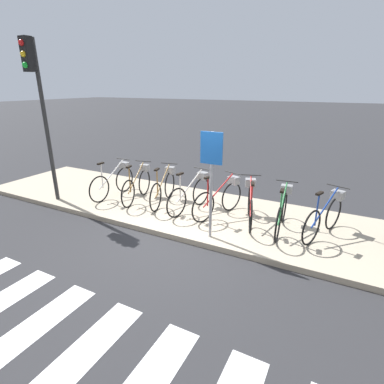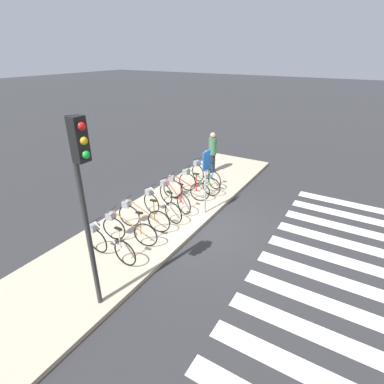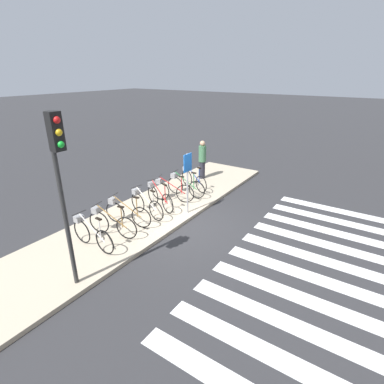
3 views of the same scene
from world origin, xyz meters
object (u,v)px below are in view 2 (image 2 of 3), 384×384
object	(u,v)px
parked_bicycle_4	(173,195)
traffic_light	(83,182)
pedestrian	(212,152)
parked_bicycle_3	(160,204)
parked_bicycle_5	(184,188)
parked_bicycle_2	(141,215)
parked_bicycle_6	(197,181)
parked_bicycle_0	(108,243)
sign_post	(206,172)
parked_bicycle_1	(126,228)
parked_bicycle_7	(204,174)

from	to	relation	value
parked_bicycle_4	traffic_light	world-z (taller)	traffic_light
pedestrian	parked_bicycle_3	bearing A→B (deg)	-174.58
parked_bicycle_5	parked_bicycle_2	bearing A→B (deg)	178.90
parked_bicycle_6	parked_bicycle_0	bearing A→B (deg)	-179.84
parked_bicycle_5	sign_post	distance (m)	1.58
traffic_light	sign_post	size ratio (longest dim) A/B	1.86
sign_post	pedestrian	bearing A→B (deg)	24.08
parked_bicycle_0	traffic_light	world-z (taller)	traffic_light
parked_bicycle_0	sign_post	xyz separation A→B (m)	(3.35, -1.00, 1.00)
parked_bicycle_2	parked_bicycle_4	world-z (taller)	same
parked_bicycle_3	traffic_light	bearing A→B (deg)	-162.30
parked_bicycle_5	pedestrian	world-z (taller)	pedestrian
parked_bicycle_3	pedestrian	xyz separation A→B (m)	(4.38, 0.42, 0.48)
parked_bicycle_0	parked_bicycle_6	size ratio (longest dim) A/B	1.00
parked_bicycle_4	sign_post	xyz separation A→B (m)	(0.23, -1.12, 1.00)
parked_bicycle_1	pedestrian	distance (m)	6.02
parked_bicycle_4	parked_bicycle_5	world-z (taller)	same
parked_bicycle_2	parked_bicycle_5	bearing A→B (deg)	-1.10
parked_bicycle_4	parked_bicycle_6	distance (m)	1.45
parked_bicycle_0	parked_bicycle_3	xyz separation A→B (m)	(2.36, 0.10, 0.00)
parked_bicycle_4	parked_bicycle_7	distance (m)	2.27
parked_bicycle_1	parked_bicycle_6	world-z (taller)	same
parked_bicycle_2	parked_bicycle_3	xyz separation A→B (m)	(0.85, -0.07, 0.00)
parked_bicycle_0	parked_bicycle_4	bearing A→B (deg)	2.18
parked_bicycle_6	parked_bicycle_7	distance (m)	0.84
parked_bicycle_6	pedestrian	world-z (taller)	pedestrian
parked_bicycle_0	parked_bicycle_5	distance (m)	3.83
parked_bicycle_0	parked_bicycle_4	size ratio (longest dim) A/B	1.05
parked_bicycle_4	parked_bicycle_3	bearing A→B (deg)	-178.57
parked_bicycle_3	pedestrian	bearing A→B (deg)	5.42
parked_bicycle_1	parked_bicycle_5	world-z (taller)	same
parked_bicycle_2	pedestrian	size ratio (longest dim) A/B	0.95
sign_post	parked_bicycle_5	bearing A→B (deg)	67.24
parked_bicycle_5	traffic_light	distance (m)	5.70
traffic_light	parked_bicycle_7	bearing A→B (deg)	10.28
parked_bicycle_4	parked_bicycle_5	xyz separation A→B (m)	(0.71, 0.01, 0.00)
parked_bicycle_0	pedestrian	size ratio (longest dim) A/B	0.97
parked_bicycle_6	sign_post	xyz separation A→B (m)	(-1.21, -1.01, 1.00)
parked_bicycle_7	parked_bicycle_0	bearing A→B (deg)	-178.35
parked_bicycle_4	parked_bicycle_7	xyz separation A→B (m)	(2.27, 0.04, 0.00)
parked_bicycle_2	pedestrian	xyz separation A→B (m)	(5.23, 0.34, 0.48)
parked_bicycle_7	sign_post	bearing A→B (deg)	-150.47
parked_bicycle_7	sign_post	size ratio (longest dim) A/B	0.76
parked_bicycle_5	pedestrian	xyz separation A→B (m)	(2.92, 0.39, 0.48)
parked_bicycle_7	pedestrian	world-z (taller)	pedestrian
parked_bicycle_0	parked_bicycle_6	distance (m)	4.56
parked_bicycle_6	parked_bicycle_4	bearing A→B (deg)	175.81
parked_bicycle_2	parked_bicycle_6	size ratio (longest dim) A/B	0.99
parked_bicycle_1	parked_bicycle_3	world-z (taller)	same
parked_bicycle_3	parked_bicycle_6	distance (m)	2.20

